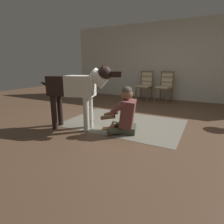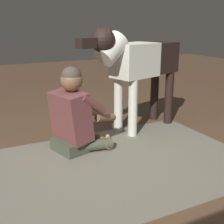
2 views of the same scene
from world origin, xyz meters
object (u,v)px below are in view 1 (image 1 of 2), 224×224
object	(u,v)px
dining_chair_left_of_pair	(145,84)
dining_chair_right_of_pair	(165,85)
person_sitting_on_floor	(125,114)
hot_dog_on_plate	(107,129)
large_dog	(78,88)

from	to	relation	value
dining_chair_left_of_pair	dining_chair_right_of_pair	size ratio (longest dim) A/B	1.00
person_sitting_on_floor	hot_dog_on_plate	xyz separation A→B (m)	(-0.32, -0.09, -0.32)
hot_dog_on_plate	dining_chair_left_of_pair	bearing A→B (deg)	96.11
dining_chair_right_of_pair	person_sitting_on_floor	xyz separation A→B (m)	(-0.00, -3.27, -0.20)
dining_chair_left_of_pair	hot_dog_on_plate	size ratio (longest dim) A/B	4.67
large_dog	hot_dog_on_plate	distance (m)	0.93
person_sitting_on_floor	hot_dog_on_plate	world-z (taller)	person_sitting_on_floor
person_sitting_on_floor	large_dog	world-z (taller)	large_dog
person_sitting_on_floor	large_dog	size ratio (longest dim) A/B	0.55
person_sitting_on_floor	large_dog	xyz separation A→B (m)	(-0.85, -0.24, 0.44)
large_dog	hot_dog_on_plate	xyz separation A→B (m)	(0.53, 0.15, -0.75)
dining_chair_right_of_pair	large_dog	distance (m)	3.61
dining_chair_left_of_pair	dining_chair_right_of_pair	bearing A→B (deg)	-0.18
dining_chair_left_of_pair	large_dog	world-z (taller)	large_dog
dining_chair_left_of_pair	large_dog	size ratio (longest dim) A/B	0.65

